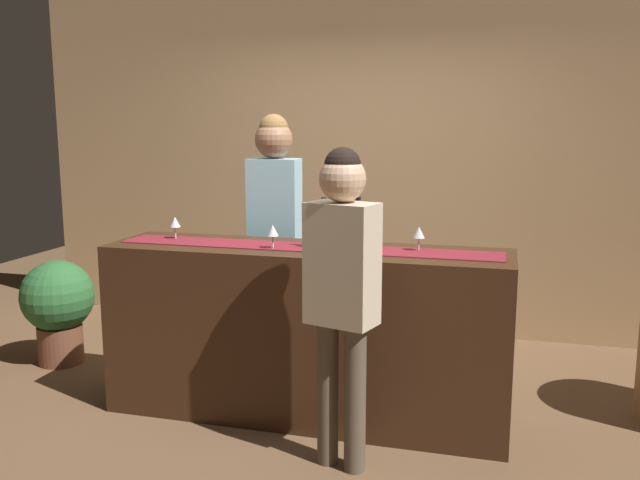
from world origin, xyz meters
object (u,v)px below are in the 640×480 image
object	(u,v)px
wine_glass_mid_counter	(419,233)
wine_glass_far_end	(273,231)
customer_sipping	(342,276)
wine_bottle_clear	(358,230)
wine_glass_near_customer	(175,223)
bartender	(275,214)
wine_bottle_amber	(324,230)
potted_plant_tall	(58,304)

from	to	relation	value
wine_glass_mid_counter	wine_glass_far_end	size ratio (longest dim) A/B	1.00
wine_glass_far_end	customer_sipping	bearing A→B (deg)	-41.59
customer_sipping	wine_bottle_clear	bearing A→B (deg)	110.88
wine_bottle_clear	customer_sipping	distance (m)	0.63
wine_glass_near_customer	wine_glass_far_end	size ratio (longest dim) A/B	1.00
wine_glass_far_end	bartender	bearing A→B (deg)	108.41
wine_bottle_amber	customer_sipping	distance (m)	0.60
wine_glass_mid_counter	potted_plant_tall	xyz separation A→B (m)	(-2.66, 0.32, -0.69)
wine_bottle_amber	wine_glass_near_customer	size ratio (longest dim) A/B	2.10
wine_bottle_clear	potted_plant_tall	xyz separation A→B (m)	(-2.32, 0.33, -0.70)
wine_glass_far_end	wine_glass_near_customer	bearing A→B (deg)	167.47
wine_bottle_amber	customer_sipping	world-z (taller)	customer_sipping
bartender	wine_glass_mid_counter	bearing A→B (deg)	151.19
wine_glass_near_customer	wine_glass_mid_counter	distance (m)	1.52
wine_glass_mid_counter	customer_sipping	size ratio (longest dim) A/B	0.09
wine_glass_near_customer	wine_bottle_amber	bearing A→B (deg)	-4.83
wine_bottle_amber	bartender	xyz separation A→B (m)	(-0.51, 0.61, -0.01)
wine_glass_mid_counter	potted_plant_tall	distance (m)	2.77
wine_bottle_amber	potted_plant_tall	distance (m)	2.28
bartender	wine_glass_far_end	bearing A→B (deg)	106.25
wine_bottle_clear	bartender	distance (m)	0.88
wine_glass_mid_counter	potted_plant_tall	bearing A→B (deg)	173.06
wine_glass_near_customer	potted_plant_tall	distance (m)	1.37
wine_glass_mid_counter	customer_sipping	bearing A→B (deg)	-115.77
wine_bottle_amber	wine_glass_far_end	xyz separation A→B (m)	(-0.29, -0.07, -0.01)
wine_bottle_clear	potted_plant_tall	size ratio (longest dim) A/B	0.39
wine_glass_mid_counter	bartender	xyz separation A→B (m)	(-1.05, 0.53, 0.00)
potted_plant_tall	wine_glass_far_end	bearing A→B (deg)	-14.51
wine_glass_mid_counter	potted_plant_tall	world-z (taller)	wine_glass_mid_counter
wine_bottle_amber	wine_glass_far_end	bearing A→B (deg)	-165.74
potted_plant_tall	wine_glass_near_customer	bearing A→B (deg)	-15.71
wine_bottle_amber	wine_glass_mid_counter	world-z (taller)	wine_bottle_amber
wine_bottle_clear	wine_glass_near_customer	bearing A→B (deg)	179.37
wine_glass_far_end	bartender	xyz separation A→B (m)	(-0.23, 0.68, 0.00)
bartender	customer_sipping	bearing A→B (deg)	121.09
wine_glass_near_customer	customer_sipping	world-z (taller)	customer_sipping
wine_glass_near_customer	wine_glass_mid_counter	xyz separation A→B (m)	(1.52, -0.00, 0.00)
customer_sipping	potted_plant_tall	xyz separation A→B (m)	(-2.37, 0.94, -0.56)
wine_glass_mid_counter	customer_sipping	distance (m)	0.70
wine_bottle_amber	wine_bottle_clear	bearing A→B (deg)	20.71
wine_glass_near_customer	wine_glass_mid_counter	size ratio (longest dim) A/B	1.00
wine_bottle_clear	wine_glass_mid_counter	world-z (taller)	wine_bottle_clear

